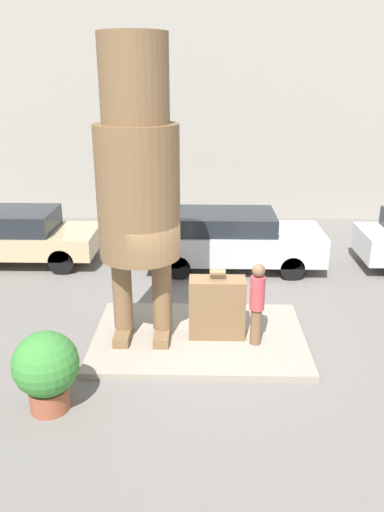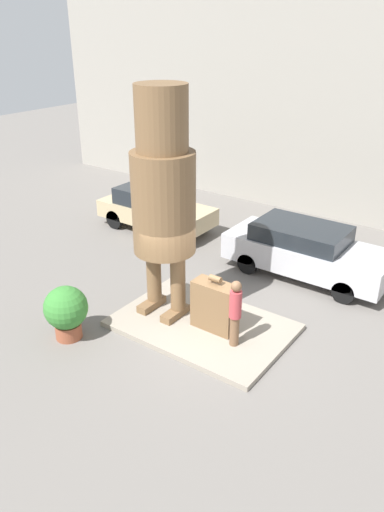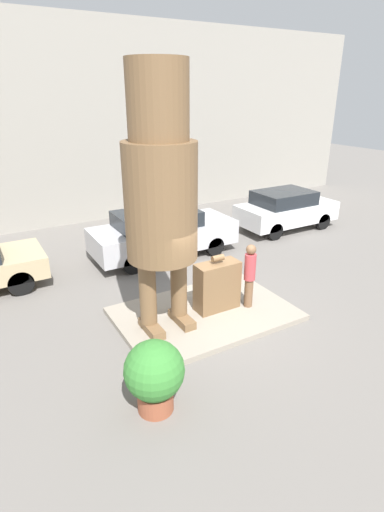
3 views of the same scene
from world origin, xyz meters
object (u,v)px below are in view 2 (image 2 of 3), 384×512
object	(u,v)px
statue_figure	(163,189)
tourist	(235,311)
parked_car_tan	(155,208)
planter_pot	(66,310)
parked_car_silver	(305,250)
giant_suitcase	(215,306)

from	to	relation	value
statue_figure	tourist	distance (m)	3.26
parked_car_tan	planter_pot	xyz separation A→B (m)	(2.70, -6.55, -0.06)
tourist	parked_car_tan	world-z (taller)	tourist
tourist	parked_car_tan	bearing A→B (deg)	143.14
parked_car_silver	planter_pot	distance (m)	7.07
giant_suitcase	planter_pot	distance (m)	3.52
tourist	parked_car_tan	xyz separation A→B (m)	(-6.18, 4.63, -0.22)
statue_figure	giant_suitcase	size ratio (longest dim) A/B	3.92
parked_car_tan	parked_car_silver	size ratio (longest dim) A/B	0.87
giant_suitcase	parked_car_silver	xyz separation A→B (m)	(0.50, 4.06, 0.09)
parked_car_silver	planter_pot	world-z (taller)	parked_car_silver
giant_suitcase	parked_car_tan	world-z (taller)	giant_suitcase
parked_car_tan	planter_pot	distance (m)	7.08
statue_figure	parked_car_silver	size ratio (longest dim) A/B	1.17
giant_suitcase	parked_car_silver	size ratio (longest dim) A/B	0.30
tourist	parked_car_silver	xyz separation A→B (m)	(-0.25, 4.37, -0.20)
statue_figure	parked_car_tan	size ratio (longest dim) A/B	1.35
tourist	parked_car_silver	bearing A→B (deg)	93.22
planter_pot	parked_car_silver	bearing A→B (deg)	62.80
statue_figure	parked_car_silver	world-z (taller)	statue_figure
statue_figure	tourist	size ratio (longest dim) A/B	3.39
giant_suitcase	planter_pot	xyz separation A→B (m)	(-2.73, -2.23, 0.00)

